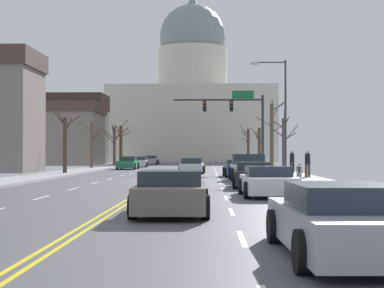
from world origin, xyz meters
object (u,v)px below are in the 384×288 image
Objects in this scene: sedan_near_01 at (238,168)px; pedestrian_00 at (292,161)px; sedan_oncoming_01 at (139,162)px; sedan_near_05 at (171,193)px; sedan_near_03 at (253,175)px; sedan_near_04 at (268,182)px; sedan_near_06 at (340,222)px; sedan_near_00 at (192,166)px; sedan_oncoming_00 at (128,163)px; sedan_oncoming_02 at (151,160)px; bicycle_parked at (299,171)px; street_lamp_right at (281,107)px; signal_gantry at (238,114)px; pedestrian_01 at (308,162)px; pickup_truck_near_02 at (249,169)px.

pedestrian_00 reaches higher than sedan_near_01.
sedan_near_05 is at bearing -82.33° from sedan_oncoming_01.
sedan_near_03 reaches higher than sedan_near_04.
sedan_near_03 reaches higher than sedan_near_06.
sedan_oncoming_00 reaches higher than sedan_near_00.
pedestrian_00 is (4.22, 3.03, 0.51)m from sedan_near_01.
bicycle_parked is at bearing -72.55° from sedan_oncoming_02.
street_lamp_right reaches higher than sedan_near_00.
sedan_oncoming_01 is at bearing 121.44° from pedestrian_00.
sedan_oncoming_00 reaches higher than sedan_near_04.
sedan_near_01 is at bearing 90.63° from sedan_near_04.
sedan_near_04 is 0.92× the size of sedan_oncoming_01.
sedan_near_03 is (-2.83, -11.92, -4.29)m from street_lamp_right.
signal_gantry is 4.62× the size of pedestrian_01.
signal_gantry is 20.30m from sedan_oncoming_01.
sedan_near_05 reaches higher than bicycle_parked.
bicycle_parked is (0.80, -2.95, -4.39)m from street_lamp_right.
sedan_oncoming_00 reaches higher than sedan_oncoming_02.
signal_gantry is 10.77m from street_lamp_right.
pedestrian_00 is at bearing 35.62° from sedan_near_01.
pickup_truck_near_02 is at bearing -152.60° from pedestrian_01.
sedan_near_03 is at bearing -112.03° from bicycle_parked.
pedestrian_01 is at bearing -41.75° from sedan_near_01.
sedan_oncoming_00 is 23.03m from sedan_oncoming_02.
pedestrian_00 reaches higher than sedan_near_06.
street_lamp_right is at bearing 76.63° from sedan_near_03.
sedan_near_05 is 43.06m from sedan_oncoming_00.
bicycle_parked is (3.26, -13.43, -4.59)m from signal_gantry.
sedan_near_04 is at bearing -77.08° from sedan_oncoming_01.
sedan_oncoming_02 reaches higher than sedan_near_06.
sedan_near_06 is 2.74× the size of pedestrian_00.
sedan_oncoming_02 is (-10.20, 52.97, -0.00)m from sedan_near_03.
signal_gantry is 7.19m from sedan_near_00.
sedan_near_03 is at bearing -104.79° from pedestrian_00.
sedan_oncoming_02 is 39.96m from pedestrian_00.
pedestrian_00 is (1.31, 3.77, -3.80)m from street_lamp_right.
sedan_oncoming_01 is (-10.32, 44.95, 0.00)m from sedan_near_04.
street_lamp_right is 1.83× the size of sedan_near_03.
sedan_oncoming_00 is (-10.54, 23.09, -0.11)m from pickup_truck_near_02.
sedan_near_03 reaches higher than sedan_near_05.
pedestrian_00 is at bearing 75.21° from sedan_near_03.
sedan_oncoming_01 is 33.50m from pedestrian_01.
sedan_oncoming_01 reaches higher than sedan_near_04.
pedestrian_00 reaches higher than sedan_oncoming_01.
street_lamp_right is at bearing -76.81° from signal_gantry.
sedan_near_04 is at bearing -103.34° from bicycle_parked.
sedan_near_06 is at bearing -90.10° from sedan_near_03.
sedan_near_04 is at bearing -81.51° from sedan_near_00.
pickup_truck_near_02 is 9.65m from pedestrian_00.
sedan_near_00 is 11.75m from bicycle_parked.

